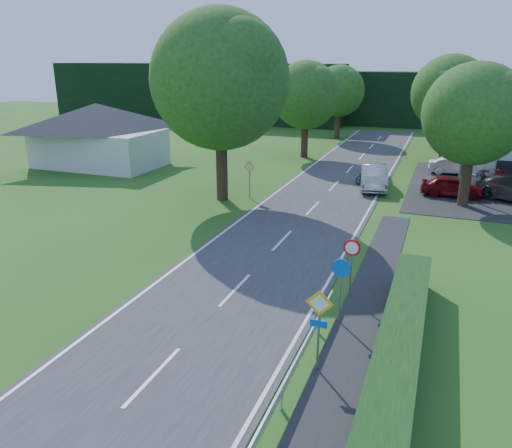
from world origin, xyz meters
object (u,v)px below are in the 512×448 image
at_px(motorcycle, 363,176).
at_px(parked_car_silver_a, 455,166).
at_px(streetlight, 463,129).
at_px(moving_car, 374,177).
at_px(parasol, 496,185).
at_px(parked_car_red, 452,186).

xyz_separation_m(motorcycle, parked_car_silver_a, (6.23, 5.39, 0.15)).
relative_size(streetlight, parked_car_silver_a, 2.01).
height_order(streetlight, moving_car, streetlight).
bearing_deg(parked_car_silver_a, streetlight, 177.69).
height_order(moving_car, parked_car_silver_a, moving_car).
height_order(streetlight, parasol, streetlight).
distance_m(streetlight, parked_car_red, 3.77).
xyz_separation_m(streetlight, parked_car_silver_a, (-0.03, 6.99, -3.77)).
relative_size(motorcycle, parked_car_silver_a, 0.48).
bearing_deg(parked_car_silver_a, parasol, -164.76).
bearing_deg(streetlight, moving_car, 177.64).
xyz_separation_m(moving_car, parked_car_silver_a, (5.33, 6.77, -0.16)).
height_order(parked_car_silver_a, parasol, parasol).
distance_m(parked_car_red, parasol, 2.61).
height_order(moving_car, parked_car_red, moving_car).
distance_m(motorcycle, parasol, 8.82).
distance_m(motorcycle, parked_car_silver_a, 8.24).
xyz_separation_m(parked_car_red, parasol, (2.56, -0.30, 0.40)).
distance_m(moving_car, motorcycle, 1.68).
height_order(streetlight, parked_car_red, streetlight).
bearing_deg(moving_car, streetlight, -12.62).
bearing_deg(streetlight, parked_car_silver_a, 90.26).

